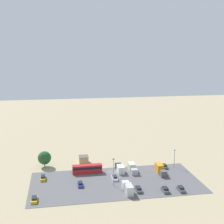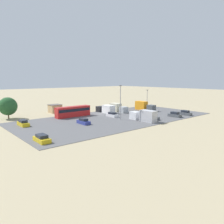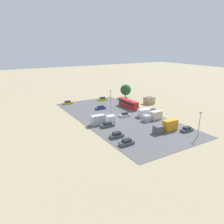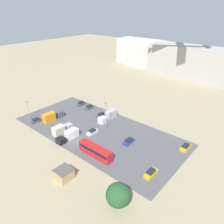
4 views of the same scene
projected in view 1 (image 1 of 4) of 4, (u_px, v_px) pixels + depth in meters
The scene contains 19 objects.
ground_plane at pixel (111, 172), 124.70m from camera, with size 400.00×400.00×0.00m, color tan.
parking_lot_surface at pixel (116, 182), 114.87m from camera, with size 62.20×29.24×0.08m.
shed_building at pixel (84, 159), 135.03m from camera, with size 4.10×4.24×2.94m.
bus at pixel (87, 169), 123.35m from camera, with size 11.69×2.52×3.31m.
parked_car_0 at pixel (34, 199), 100.27m from camera, with size 1.98×4.51×1.45m.
parked_car_1 at pixel (138, 189), 107.44m from camera, with size 1.84×4.58×1.56m.
parked_car_2 at pixel (80, 184), 111.58m from camera, with size 1.79×4.40×1.52m.
parked_car_3 at pixel (181, 189), 107.65m from camera, with size 1.81×4.25×1.63m.
parked_car_4 at pixel (164, 166), 129.11m from camera, with size 1.80×4.29×1.45m.
parked_car_5 at pixel (43, 178), 117.21m from camera, with size 1.85×4.59×1.58m.
parked_car_6 at pixel (115, 178), 117.21m from camera, with size 1.85×4.23×1.47m.
parked_car_7 at pixel (165, 190), 106.99m from camera, with size 1.96×4.14×1.64m.
parked_truck_0 at pixel (160, 169), 123.30m from camera, with size 2.33×8.72×3.35m.
parked_truck_1 at pixel (128, 188), 106.40m from camera, with size 2.37×8.81×3.26m.
parked_truck_2 at pixel (120, 168), 125.04m from camera, with size 2.55×8.15×2.82m.
parked_truck_3 at pixel (132, 168), 125.04m from camera, with size 2.49×7.62×3.04m.
tree_near_shed at pixel (44, 158), 129.83m from camera, with size 5.54×5.54×6.63m.
light_pole_lot_centre at pixel (113, 171), 110.71m from camera, with size 0.90×0.28×10.22m.
light_pole_lot_edge at pixel (174, 158), 129.19m from camera, with size 0.90×0.28×7.41m.
Camera 1 is at (20.13, 116.06, 47.49)m, focal length 50.00 mm.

